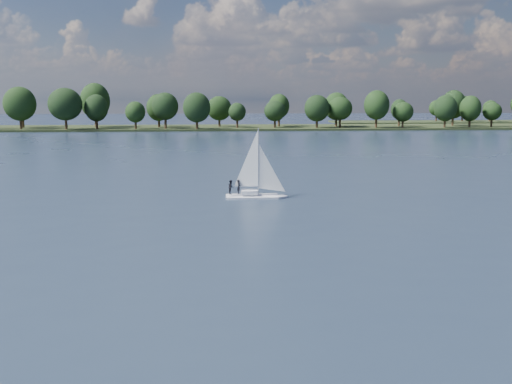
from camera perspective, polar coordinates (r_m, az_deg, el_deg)
ground at (r=114.20m, az=0.66°, el=3.57°), size 700.00×700.00×0.00m
far_shore at (r=225.67m, az=-2.01°, el=6.37°), size 660.00×40.00×1.50m
sailboat at (r=65.36m, az=-0.36°, el=1.40°), size 6.46×1.85×8.48m
treeline at (r=221.19m, az=-2.64°, el=8.40°), size 562.47×73.54×18.68m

